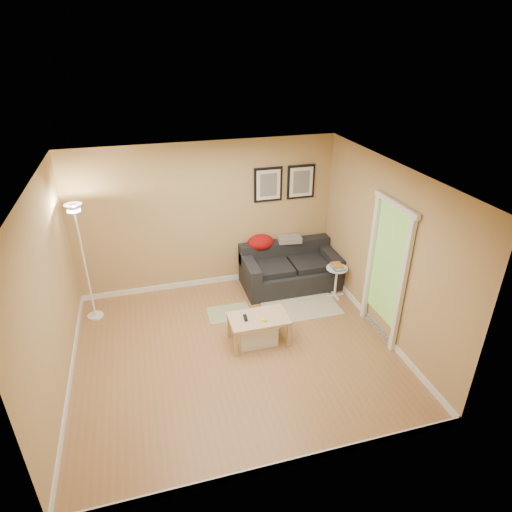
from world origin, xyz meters
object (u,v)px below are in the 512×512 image
Objects in this scene: coffee_table at (258,329)px; storage_bin at (256,331)px; floor_lamp at (85,267)px; sofa at (290,267)px; book_stack at (338,266)px; side_table at (336,282)px.

coffee_table is 1.48× the size of storage_bin.
floor_lamp reaches higher than storage_bin.
book_stack is at bearing -42.11° from sofa.
side_table is (0.64, -0.55, -0.10)m from sofa.
side_table is at bearing 26.31° from coffee_table.
book_stack is (1.63, 0.84, 0.38)m from coffee_table.
book_stack reaches higher than side_table.
floor_lamp is at bearing -178.53° from sofa.
sofa is at bearing 139.13° from side_table.
coffee_table is 3.45× the size of book_stack.
storage_bin is at bearing -146.65° from book_stack.
side_table is (1.67, 0.85, 0.10)m from storage_bin.
sofa is 2.93× the size of storage_bin.
book_stack is at bearing 25.85° from coffee_table.
book_stack is (0.63, -0.57, 0.22)m from sofa.
storage_bin is 2.80m from floor_lamp.
book_stack is at bearing -6.91° from floor_lamp.
side_table is at bearing -6.63° from floor_lamp.
sofa reaches higher than side_table.
sofa is at bearing 53.44° from coffee_table.
coffee_table is at bearing -152.36° from side_table.
sofa is at bearing 53.76° from storage_bin.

